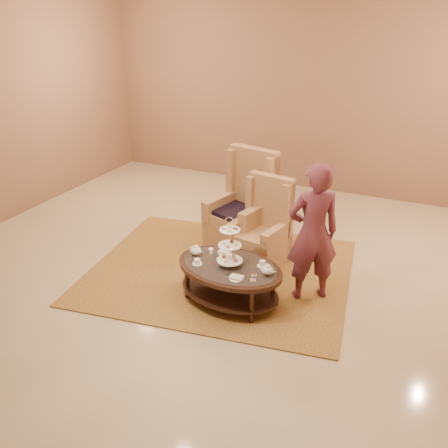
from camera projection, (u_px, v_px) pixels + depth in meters
The scene contains 8 objects.
ground at pixel (218, 289), 6.12m from camera, with size 8.00×8.00×0.00m, color #C2B590.
ceiling at pixel (218, 289), 6.12m from camera, with size 8.00×8.00×0.02m, color silver.
wall_back at pixel (316, 93), 8.71m from camera, with size 8.00×0.04×3.50m, color #8D664D.
rug at pixel (220, 271), 6.51m from camera, with size 3.62×3.16×0.02m.
tea_table at pixel (230, 272), 5.71m from camera, with size 1.42×1.09×1.08m.
armchair_left at pixel (244, 215), 7.00m from camera, with size 0.91×0.93×1.40m.
armchair_right at pixel (263, 235), 6.60m from camera, with size 0.75×0.77×1.18m.
person at pixel (313, 233), 5.62m from camera, with size 0.73×0.67×1.67m.
Camera 1 is at (2.26, -4.73, 3.24)m, focal length 40.00 mm.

